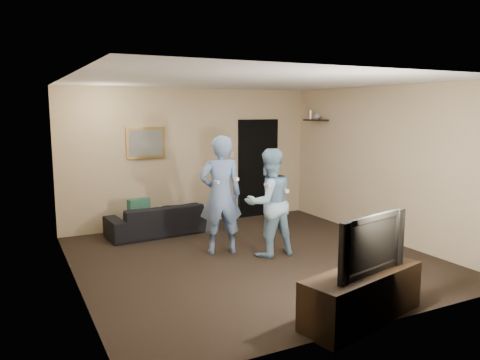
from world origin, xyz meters
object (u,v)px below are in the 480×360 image
television (364,243)px  wii_player_left (221,195)px  tv_console (362,296)px  wii_player_right (269,203)px  sofa (160,219)px

television → wii_player_left: bearing=84.2°
tv_console → wii_player_left: wii_player_left is taller
wii_player_left → wii_player_right: (0.60, -0.44, -0.09)m
wii_player_right → tv_console: bearing=-95.5°
sofa → wii_player_right: 2.29m
television → wii_player_right: size_ratio=0.66×
sofa → television: television is taller
wii_player_left → wii_player_right: size_ratio=1.12×
wii_player_left → wii_player_right: bearing=-36.1°
television → wii_player_right: wii_player_right is taller
television → wii_player_right: 2.36m
wii_player_right → sofa: bearing=120.4°
wii_player_left → wii_player_right: 0.75m
wii_player_right → television: bearing=-95.5°
tv_console → television: 0.58m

